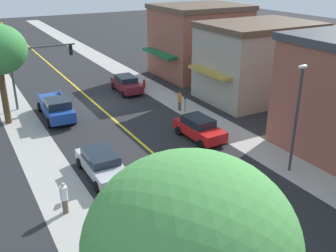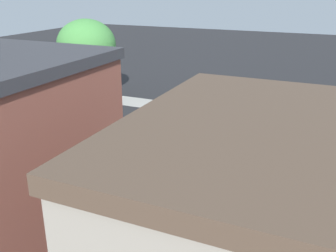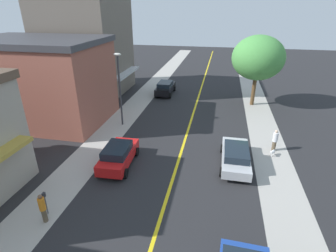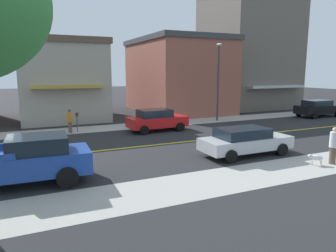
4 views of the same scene
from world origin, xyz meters
The scene contains 9 objects.
tan_rowhouse centered at (-13.86, 4.97, 3.51)m, with size 10.84×7.35×6.98m.
street_tree_left_near centered at (6.18, 25.23, 5.20)m, with size 5.47×5.47×7.54m.
parking_meter centered at (-6.04, 5.14, 0.91)m, with size 0.12×0.18×1.38m.
street_lamp centered at (-6.24, 17.09, 4.07)m, with size 0.70×0.36×6.60m.
red_sedan_left_curb centered at (-4.01, 10.42, 0.82)m, with size 2.17×4.33×1.58m.
silver_sedan_right_curb centered at (3.98, 12.03, 0.76)m, with size 2.07×4.80×1.43m.
pedestrian_orange_shirt centered at (-5.82, 4.62, 0.91)m, with size 0.33×0.33×1.71m.
pedestrian_white_shirt centered at (6.96, 14.78, 0.91)m, with size 0.39×0.39×1.74m.
small_dog centered at (6.77, 13.90, 0.33)m, with size 0.50×0.65×0.51m.
Camera 2 is at (-23.96, 3.29, 10.51)m, focal length 41.12 mm.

